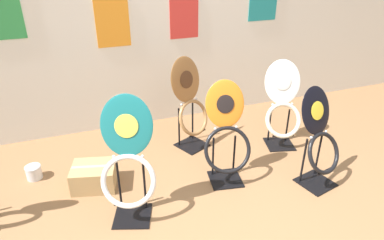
{
  "coord_description": "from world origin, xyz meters",
  "views": [
    {
      "loc": [
        -0.92,
        -1.41,
        1.9
      ],
      "look_at": [
        -0.03,
        1.04,
        0.55
      ],
      "focal_mm": 32.0,
      "sensor_mm": 36.0,
      "label": 1
    }
  ],
  "objects": [
    {
      "name": "wall_back",
      "position": [
        -0.0,
        2.22,
        1.3
      ],
      "size": [
        8.0,
        0.07,
        2.6
      ],
      "color": "silver",
      "rests_on": "ground_plane"
    },
    {
      "name": "toilet_seat_display_orange_sun",
      "position": [
        0.23,
        0.87,
        0.44
      ],
      "size": [
        0.44,
        0.4,
        0.89
      ],
      "color": "black",
      "rests_on": "ground_plane"
    },
    {
      "name": "toilet_seat_display_teal_sax",
      "position": [
        -0.65,
        0.69,
        0.47
      ],
      "size": [
        0.47,
        0.42,
        0.97
      ],
      "color": "black",
      "rests_on": "ground_plane"
    },
    {
      "name": "toilet_seat_display_jazz_black",
      "position": [
        0.94,
        0.56,
        0.44
      ],
      "size": [
        0.42,
        0.41,
        0.86
      ],
      "color": "black",
      "rests_on": "ground_plane"
    },
    {
      "name": "storage_box",
      "position": [
        -0.89,
        1.15,
        0.1
      ],
      "size": [
        0.43,
        0.38,
        0.2
      ],
      "color": "tan",
      "rests_on": "ground_plane"
    },
    {
      "name": "toilet_seat_display_woodgrain",
      "position": [
        0.13,
        1.52,
        0.48
      ],
      "size": [
        0.45,
        0.4,
        0.94
      ],
      "color": "black",
      "rests_on": "ground_plane"
    },
    {
      "name": "toilet_seat_display_white_plain",
      "position": [
        1.03,
        1.23,
        0.41
      ],
      "size": [
        0.45,
        0.43,
        0.88
      ],
      "color": "black",
      "rests_on": "ground_plane"
    },
    {
      "name": "paint_can",
      "position": [
        -1.4,
        1.45,
        0.07
      ],
      "size": [
        0.14,
        0.14,
        0.13
      ],
      "color": "silver",
      "rests_on": "ground_plane"
    }
  ]
}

